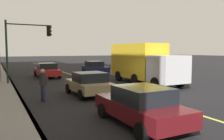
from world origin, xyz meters
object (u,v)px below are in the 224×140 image
object	(u,v)px
truck_yellow	(143,62)
car_red	(47,70)
car_navy	(95,68)
car_maroon	(141,105)
car_tan	(89,83)
traffic_light_mast	(26,41)
street_sign_post	(0,65)
pedestrian_with_backpack	(43,82)

from	to	relation	value
truck_yellow	car_red	bearing A→B (deg)	37.93
car_navy	car_maroon	world-z (taller)	car_navy
car_tan	traffic_light_mast	bearing A→B (deg)	22.42
car_navy	car_maroon	xyz separation A→B (m)	(-17.17, 5.39, -0.05)
car_navy	truck_yellow	xyz separation A→B (m)	(-8.09, -1.03, 0.99)
truck_yellow	street_sign_post	world-z (taller)	truck_yellow
car_tan	car_maroon	size ratio (longest dim) A/B	0.88
car_red	pedestrian_with_backpack	size ratio (longest dim) A/B	2.66
car_navy	truck_yellow	world-z (taller)	truck_yellow
car_navy	truck_yellow	size ratio (longest dim) A/B	0.51
traffic_light_mast	car_red	bearing A→B (deg)	-31.45
car_maroon	pedestrian_with_backpack	xyz separation A→B (m)	(5.80, 2.51, 0.32)
car_red	traffic_light_mast	bearing A→B (deg)	148.55
car_navy	car_red	size ratio (longest dim) A/B	0.85
car_tan	traffic_light_mast	distance (m)	8.03
car_navy	car_red	xyz separation A→B (m)	(0.13, 5.38, -0.04)
pedestrian_with_backpack	street_sign_post	size ratio (longest dim) A/B	0.68
pedestrian_with_backpack	traffic_light_mast	bearing A→B (deg)	-0.20
car_maroon	car_tan	bearing A→B (deg)	-3.48
car_tan	street_sign_post	xyz separation A→B (m)	(8.29, 4.82, 0.82)
car_maroon	traffic_light_mast	distance (m)	13.76
truck_yellow	pedestrian_with_backpack	world-z (taller)	truck_yellow
car_red	truck_yellow	xyz separation A→B (m)	(-8.22, -6.41, 1.03)
car_red	truck_yellow	world-z (taller)	truck_yellow
truck_yellow	traffic_light_mast	xyz separation A→B (m)	(4.16, 8.90, 1.81)
pedestrian_with_backpack	car_red	bearing A→B (deg)	-12.33
car_red	car_maroon	size ratio (longest dim) A/B	1.11
car_tan	street_sign_post	distance (m)	9.62
car_navy	car_maroon	distance (m)	18.00
car_red	truck_yellow	distance (m)	10.48
car_maroon	truck_yellow	distance (m)	11.17
traffic_light_mast	street_sign_post	distance (m)	3.12
car_maroon	street_sign_post	bearing A→B (deg)	16.91
car_navy	car_red	bearing A→B (deg)	88.59
car_maroon	truck_yellow	xyz separation A→B (m)	(9.08, -6.42, 1.03)
car_tan	truck_yellow	distance (m)	6.73
car_tan	truck_yellow	xyz separation A→B (m)	(2.78, -6.04, 1.04)
car_tan	car_red	bearing A→B (deg)	1.95
car_red	car_navy	bearing A→B (deg)	-91.41
truck_yellow	traffic_light_mast	size ratio (longest dim) A/B	1.52
truck_yellow	traffic_light_mast	world-z (taller)	traffic_light_mast
car_maroon	pedestrian_with_backpack	size ratio (longest dim) A/B	2.41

